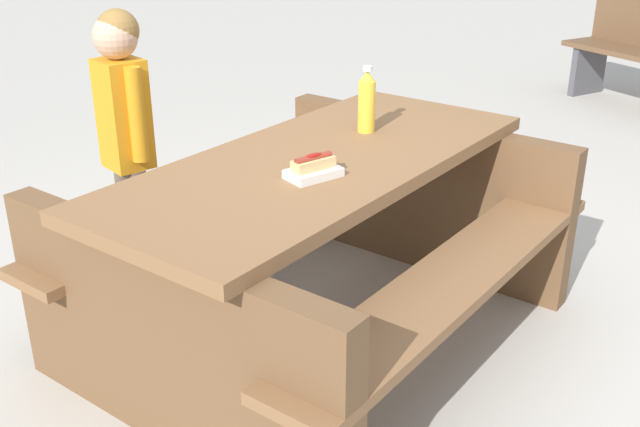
{
  "coord_description": "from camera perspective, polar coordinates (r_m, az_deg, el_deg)",
  "views": [
    {
      "loc": [
        2.25,
        1.19,
        1.64
      ],
      "look_at": [
        0.0,
        0.0,
        0.52
      ],
      "focal_mm": 41.87,
      "sensor_mm": 36.0,
      "label": 1
    }
  ],
  "objects": [
    {
      "name": "ground_plane",
      "position": [
        3.03,
        0.0,
        -9.13
      ],
      "size": [
        30.0,
        30.0,
        0.0
      ],
      "primitive_type": "plane",
      "color": "#B7B2A8",
      "rests_on": "ground"
    },
    {
      "name": "picnic_table",
      "position": [
        2.81,
        0.0,
        -1.5
      ],
      "size": [
        2.0,
        1.67,
        0.75
      ],
      "color": "brown",
      "rests_on": "ground"
    },
    {
      "name": "hotdog_tray",
      "position": [
        2.49,
        -0.52,
        3.45
      ],
      "size": [
        0.21,
        0.18,
        0.08
      ],
      "color": "white",
      "rests_on": "picnic_table"
    },
    {
      "name": "child_in_coat",
      "position": [
        3.23,
        -14.74,
        7.27
      ],
      "size": [
        0.22,
        0.28,
        1.2
      ],
      "color": "brown",
      "rests_on": "ground"
    },
    {
      "name": "soda_bottle",
      "position": [
        2.95,
        3.59,
        8.53
      ],
      "size": [
        0.07,
        0.07,
        0.26
      ],
      "color": "yellow",
      "rests_on": "picnic_table"
    }
  ]
}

